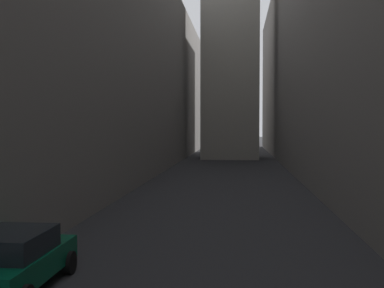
{
  "coord_description": "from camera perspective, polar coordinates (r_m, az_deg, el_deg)",
  "views": [
    {
      "loc": [
        1.11,
        11.27,
        4.09
      ],
      "look_at": [
        0.0,
        22.58,
        3.64
      ],
      "focal_mm": 45.13,
      "sensor_mm": 36.0,
      "label": 1
    }
  ],
  "objects": [
    {
      "name": "building_block_left",
      "position": [
        40.9,
        -11.84,
        9.36
      ],
      "size": [
        11.01,
        108.0,
        18.37
      ],
      "primitive_type": "cube",
      "color": "slate",
      "rests_on": "ground"
    },
    {
      "name": "ground_plane",
      "position": [
        36.97,
        3.86,
        -4.11
      ],
      "size": [
        264.0,
        264.0,
        0.0
      ],
      "primitive_type": "plane",
      "color": "#232326"
    },
    {
      "name": "parked_car_left_far",
      "position": [
        12.94,
        -20.32,
        -12.67
      ],
      "size": [
        2.0,
        4.08,
        1.5
      ],
      "rotation": [
        0.0,
        0.0,
        1.57
      ],
      "color": "#05472D",
      "rests_on": "ground"
    }
  ]
}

